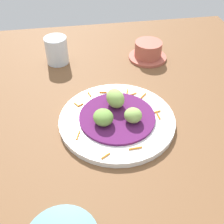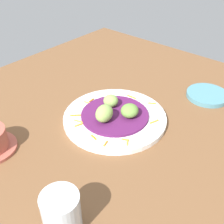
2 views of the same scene
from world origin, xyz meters
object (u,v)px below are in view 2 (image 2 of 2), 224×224
Objects in this scene: guac_scoop_left at (104,113)px; side_plate_small at (207,95)px; main_plate at (115,118)px; guac_scoop_center at (130,111)px; guac_scoop_right at (111,101)px; water_glass at (62,213)px.

side_plate_small is at bearing 65.47° from guac_scoop_left.
main_plate is 5.56× the size of guac_scoop_center.
main_plate is 5.32cm from guac_scoop_left.
main_plate is 6.67× the size of guac_scoop_right.
guac_scoop_right is 0.50× the size of water_glass.
main_plate is at bearing 86.75° from guac_scoop_left.
guac_scoop_right is (-3.32, 2.17, 3.00)cm from main_plate.
main_plate is 2.22× the size of side_plate_small.
side_plate_small is (17.32, 25.04, -3.02)cm from guac_scoop_right.
water_glass is at bearing -62.49° from guac_scoop_left.
guac_scoop_left is 0.66× the size of water_glass.
guac_scoop_left is 0.44× the size of side_plate_small.
side_plate_small is (14.23, 31.17, -3.57)cm from guac_scoop_left.
guac_scoop_center is (3.77, 5.74, -0.53)cm from guac_scoop_left.
guac_scoop_center is 6.87cm from guac_scoop_right.
guac_scoop_right is 30.60cm from side_plate_small.
guac_scoop_center is at bearing -3.25° from guac_scoop_right.
water_glass is (16.82, -32.49, 0.45)cm from guac_scoop_right.
main_plate is at bearing -153.25° from guac_scoop_center.
guac_scoop_left is at bearing -114.53° from side_plate_small.
side_plate_small is at bearing 55.33° from guac_scoop_right.
main_plate and side_plate_small have the same top height.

